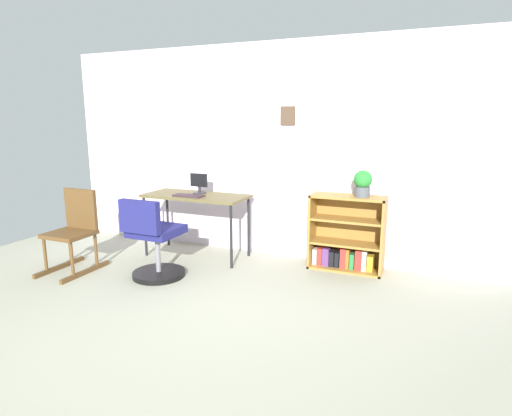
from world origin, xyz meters
name	(u,v)px	position (x,y,z in m)	size (l,w,h in m)	color
ground_plane	(159,334)	(0.00, 0.00, 0.00)	(6.24, 6.24, 0.00)	gray
wall_back	(268,152)	(0.00, 2.15, 1.18)	(5.20, 0.12, 2.36)	silver
desk	(196,200)	(-0.69, 1.70, 0.66)	(1.18, 0.52, 0.71)	brown
monitor	(199,184)	(-0.70, 1.80, 0.82)	(0.21, 0.15, 0.23)	#262628
keyboard	(189,196)	(-0.70, 1.58, 0.72)	(0.34, 0.14, 0.02)	#312329
office_chair	(154,244)	(-0.71, 0.93, 0.36)	(0.52, 0.55, 0.82)	black
rocking_chair	(74,230)	(-1.61, 0.82, 0.43)	(0.42, 0.64, 0.84)	#54391C
bookshelf_low	(347,237)	(0.97, 1.95, 0.34)	(0.76, 0.30, 0.78)	olive
potted_plant_on_shelf	(363,183)	(1.11, 1.90, 0.93)	(0.18, 0.18, 0.27)	#474C51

